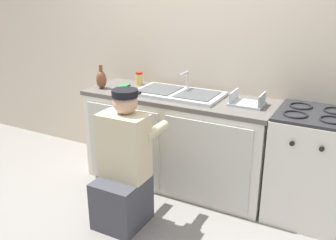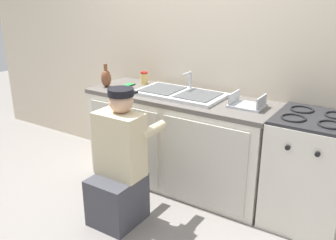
{
  "view_description": "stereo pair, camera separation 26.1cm",
  "coord_description": "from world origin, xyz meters",
  "px_view_note": "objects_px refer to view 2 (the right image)",
  "views": [
    {
      "loc": [
        1.47,
        -2.65,
        1.83
      ],
      "look_at": [
        0.0,
        0.1,
        0.71
      ],
      "focal_mm": 40.0,
      "sensor_mm": 36.0,
      "label": 1
    },
    {
      "loc": [
        1.69,
        -2.52,
        1.83
      ],
      "look_at": [
        0.0,
        0.1,
        0.71
      ],
      "focal_mm": 40.0,
      "sensor_mm": 36.0,
      "label": 2
    }
  ],
  "objects_px": {
    "sink_double_basin": "(180,93)",
    "vase_decorative": "(106,78)",
    "stove_range": "(308,171)",
    "plumber_person": "(119,168)",
    "dish_rack_tray": "(247,104)",
    "condiment_jar": "(144,78)",
    "cell_phone": "(128,85)"
  },
  "relations": [
    {
      "from": "sink_double_basin",
      "to": "vase_decorative",
      "type": "bearing_deg",
      "value": -170.47
    },
    {
      "from": "stove_range",
      "to": "plumber_person",
      "type": "xyz_separation_m",
      "value": [
        -1.27,
        -0.78,
        0.01
      ]
    },
    {
      "from": "stove_range",
      "to": "dish_rack_tray",
      "type": "xyz_separation_m",
      "value": [
        -0.54,
        0.0,
        0.46
      ]
    },
    {
      "from": "dish_rack_tray",
      "to": "condiment_jar",
      "type": "height_order",
      "value": "condiment_jar"
    },
    {
      "from": "sink_double_basin",
      "to": "plumber_person",
      "type": "bearing_deg",
      "value": -96.21
    },
    {
      "from": "plumber_person",
      "to": "dish_rack_tray",
      "type": "distance_m",
      "value": 1.17
    },
    {
      "from": "cell_phone",
      "to": "vase_decorative",
      "type": "height_order",
      "value": "vase_decorative"
    },
    {
      "from": "sink_double_basin",
      "to": "vase_decorative",
      "type": "height_order",
      "value": "vase_decorative"
    },
    {
      "from": "cell_phone",
      "to": "condiment_jar",
      "type": "distance_m",
      "value": 0.18
    },
    {
      "from": "dish_rack_tray",
      "to": "condiment_jar",
      "type": "relative_size",
      "value": 2.19
    },
    {
      "from": "sink_double_basin",
      "to": "stove_range",
      "type": "bearing_deg",
      "value": -0.11
    },
    {
      "from": "stove_range",
      "to": "cell_phone",
      "type": "bearing_deg",
      "value": 179.33
    },
    {
      "from": "stove_range",
      "to": "vase_decorative",
      "type": "xyz_separation_m",
      "value": [
        -1.96,
        -0.13,
        0.52
      ]
    },
    {
      "from": "sink_double_basin",
      "to": "vase_decorative",
      "type": "relative_size",
      "value": 3.48
    },
    {
      "from": "dish_rack_tray",
      "to": "sink_double_basin",
      "type": "bearing_deg",
      "value": -179.76
    },
    {
      "from": "cell_phone",
      "to": "vase_decorative",
      "type": "bearing_deg",
      "value": -136.53
    },
    {
      "from": "plumber_person",
      "to": "vase_decorative",
      "type": "bearing_deg",
      "value": 136.26
    },
    {
      "from": "plumber_person",
      "to": "condiment_jar",
      "type": "distance_m",
      "value": 1.15
    },
    {
      "from": "stove_range",
      "to": "plumber_person",
      "type": "bearing_deg",
      "value": -148.35
    },
    {
      "from": "cell_phone",
      "to": "dish_rack_tray",
      "type": "distance_m",
      "value": 1.26
    },
    {
      "from": "condiment_jar",
      "to": "vase_decorative",
      "type": "distance_m",
      "value": 0.38
    },
    {
      "from": "stove_range",
      "to": "plumber_person",
      "type": "distance_m",
      "value": 1.5
    },
    {
      "from": "sink_double_basin",
      "to": "vase_decorative",
      "type": "xyz_separation_m",
      "value": [
        -0.77,
        -0.13,
        0.07
      ]
    },
    {
      "from": "stove_range",
      "to": "dish_rack_tray",
      "type": "bearing_deg",
      "value": 179.49
    },
    {
      "from": "stove_range",
      "to": "cell_phone",
      "type": "relative_size",
      "value": 6.56
    },
    {
      "from": "dish_rack_tray",
      "to": "vase_decorative",
      "type": "xyz_separation_m",
      "value": [
        -1.42,
        -0.13,
        0.07
      ]
    },
    {
      "from": "sink_double_basin",
      "to": "dish_rack_tray",
      "type": "bearing_deg",
      "value": 0.24
    },
    {
      "from": "cell_phone",
      "to": "sink_double_basin",
      "type": "bearing_deg",
      "value": -1.77
    },
    {
      "from": "plumber_person",
      "to": "condiment_jar",
      "type": "relative_size",
      "value": 8.63
    },
    {
      "from": "cell_phone",
      "to": "condiment_jar",
      "type": "xyz_separation_m",
      "value": [
        0.09,
        0.14,
        0.06
      ]
    },
    {
      "from": "sink_double_basin",
      "to": "stove_range",
      "type": "xyz_separation_m",
      "value": [
        1.19,
        -0.0,
        -0.45
      ]
    },
    {
      "from": "sink_double_basin",
      "to": "condiment_jar",
      "type": "relative_size",
      "value": 6.25
    }
  ]
}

